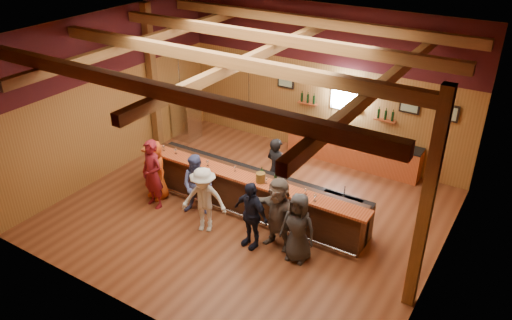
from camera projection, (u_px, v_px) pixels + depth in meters
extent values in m
plane|color=brown|center=(250.00, 212.00, 12.62)|extent=(9.00, 9.00, 0.00)
cube|color=brown|center=(323.00, 82.00, 14.56)|extent=(9.00, 0.04, 4.50)
cube|color=brown|center=(124.00, 214.00, 8.57)|extent=(9.00, 0.04, 4.50)
cube|color=brown|center=(111.00, 95.00, 13.66)|extent=(0.04, 8.00, 4.50)
cube|color=brown|center=(449.00, 183.00, 9.46)|extent=(0.04, 8.00, 4.50)
cube|color=brown|center=(248.00, 34.00, 10.50)|extent=(9.00, 8.00, 0.04)
cube|color=#3C1013|center=(326.00, 35.00, 13.89)|extent=(9.00, 0.01, 1.70)
cube|color=#3C1013|center=(104.00, 44.00, 12.99)|extent=(0.01, 8.00, 1.70)
cube|color=#3C1013|center=(462.00, 115.00, 8.81)|extent=(0.01, 8.00, 1.70)
cube|color=brown|center=(153.00, 80.00, 14.72)|extent=(0.22, 0.22, 4.50)
cube|color=brown|center=(426.00, 206.00, 8.78)|extent=(0.22, 0.22, 4.50)
cube|color=brown|center=(153.00, 89.00, 8.40)|extent=(8.80, 0.20, 0.25)
cube|color=brown|center=(221.00, 60.00, 9.90)|extent=(8.80, 0.20, 0.25)
cube|color=brown|center=(272.00, 38.00, 11.39)|extent=(8.80, 0.20, 0.25)
cube|color=brown|center=(311.00, 21.00, 12.89)|extent=(8.80, 0.20, 0.25)
cube|color=brown|center=(145.00, 40.00, 12.16)|extent=(0.18, 7.80, 0.22)
cube|color=brown|center=(249.00, 59.00, 10.76)|extent=(0.18, 7.80, 0.22)
cube|color=brown|center=(383.00, 84.00, 9.36)|extent=(0.18, 7.80, 0.22)
cube|color=black|center=(250.00, 194.00, 12.37)|extent=(6.00, 0.60, 1.05)
cube|color=#993B1B|center=(245.00, 178.00, 11.98)|extent=(6.30, 0.50, 0.06)
cube|color=black|center=(258.00, 174.00, 12.47)|extent=(6.00, 0.48, 0.05)
cube|color=black|center=(258.00, 190.00, 12.69)|extent=(6.00, 0.48, 0.90)
cube|color=silver|center=(331.00, 198.00, 11.56)|extent=(0.45, 0.40, 0.14)
cube|color=silver|center=(351.00, 204.00, 11.33)|extent=(0.45, 0.40, 0.14)
cylinder|color=silver|center=(241.00, 215.00, 12.24)|extent=(6.00, 0.06, 0.06)
cube|color=#993B1B|center=(352.00, 151.00, 14.64)|extent=(4.00, 0.50, 0.90)
cube|color=black|center=(354.00, 136.00, 14.41)|extent=(4.00, 0.52, 0.05)
cube|color=silver|center=(347.00, 94.00, 14.24)|extent=(0.95, 0.08, 0.95)
cube|color=white|center=(346.00, 95.00, 14.21)|extent=(0.78, 0.01, 0.78)
cube|color=black|center=(286.00, 81.00, 15.14)|extent=(0.55, 0.04, 0.45)
cube|color=silver|center=(285.00, 81.00, 15.13)|extent=(0.45, 0.01, 0.35)
cube|color=black|center=(410.00, 105.00, 13.37)|extent=(0.55, 0.04, 0.45)
cube|color=silver|center=(410.00, 106.00, 13.35)|extent=(0.45, 0.01, 0.35)
cube|color=black|center=(448.00, 113.00, 12.91)|extent=(0.55, 0.04, 0.45)
cube|color=silver|center=(448.00, 113.00, 12.89)|extent=(0.45, 0.01, 0.35)
cube|color=#993B1B|center=(308.00, 103.00, 14.99)|extent=(0.60, 0.18, 0.04)
cylinder|color=black|center=(302.00, 97.00, 15.01)|extent=(0.07, 0.07, 0.26)
cylinder|color=black|center=(308.00, 99.00, 14.91)|extent=(0.07, 0.07, 0.26)
cylinder|color=black|center=(314.00, 100.00, 14.82)|extent=(0.07, 0.07, 0.26)
cube|color=#993B1B|center=(385.00, 120.00, 13.87)|extent=(0.60, 0.18, 0.04)
cylinder|color=black|center=(379.00, 114.00, 13.89)|extent=(0.07, 0.07, 0.26)
cylinder|color=black|center=(386.00, 115.00, 13.80)|extent=(0.07, 0.07, 0.26)
cylinder|color=black|center=(393.00, 117.00, 13.70)|extent=(0.07, 0.07, 0.26)
cylinder|color=black|center=(179.00, 72.00, 11.99)|extent=(0.01, 0.01, 1.25)
sphere|color=#F13A0C|center=(181.00, 96.00, 12.28)|extent=(0.24, 0.24, 0.24)
cylinder|color=black|center=(249.00, 87.00, 11.06)|extent=(0.01, 0.01, 1.25)
sphere|color=#F13A0C|center=(249.00, 113.00, 11.35)|extent=(0.24, 0.24, 0.24)
cylinder|color=black|center=(332.00, 105.00, 10.12)|extent=(0.01, 0.01, 1.25)
sphere|color=#F13A0C|center=(330.00, 133.00, 10.42)|extent=(0.24, 0.24, 0.24)
cube|color=silver|center=(186.00, 112.00, 16.06)|extent=(0.70, 0.70, 1.80)
imported|color=#BC4211|center=(156.00, 170.00, 12.87)|extent=(0.90, 0.70, 1.63)
imported|color=maroon|center=(152.00, 174.00, 12.46)|extent=(0.73, 0.54, 1.84)
imported|color=#4D599B|center=(197.00, 185.00, 12.22)|extent=(0.94, 0.84, 1.60)
imported|color=silver|center=(204.00, 200.00, 11.57)|extent=(1.22, 0.96, 1.66)
imported|color=black|center=(251.00, 215.00, 11.06)|extent=(1.02, 0.58, 1.64)
imported|color=#655850|center=(278.00, 213.00, 11.02)|extent=(1.63, 0.59, 1.74)
imported|color=#2B2C2E|center=(298.00, 228.00, 10.63)|extent=(0.82, 0.55, 1.63)
imported|color=black|center=(276.00, 169.00, 12.84)|extent=(0.72, 0.57, 1.72)
cylinder|color=olive|center=(260.00, 178.00, 11.69)|extent=(0.22, 0.22, 0.24)
cylinder|color=black|center=(262.00, 174.00, 11.83)|extent=(0.07, 0.07, 0.24)
cylinder|color=black|center=(262.00, 169.00, 11.75)|extent=(0.02, 0.02, 0.08)
cylinder|color=black|center=(275.00, 179.00, 11.63)|extent=(0.07, 0.07, 0.23)
cylinder|color=black|center=(276.00, 173.00, 11.56)|extent=(0.02, 0.02, 0.08)
cylinder|color=silver|center=(164.00, 150.00, 13.19)|extent=(0.06, 0.06, 0.01)
cylinder|color=silver|center=(164.00, 149.00, 13.17)|extent=(0.01, 0.01, 0.09)
sphere|color=silver|center=(164.00, 146.00, 13.13)|extent=(0.07, 0.07, 0.07)
cylinder|color=silver|center=(176.00, 154.00, 13.03)|extent=(0.06, 0.06, 0.01)
cylinder|color=silver|center=(176.00, 152.00, 13.01)|extent=(0.01, 0.01, 0.09)
sphere|color=silver|center=(176.00, 149.00, 12.97)|extent=(0.07, 0.07, 0.07)
cylinder|color=silver|center=(198.00, 162.00, 12.60)|extent=(0.07, 0.07, 0.01)
cylinder|color=silver|center=(198.00, 160.00, 12.58)|extent=(0.01, 0.01, 0.10)
sphere|color=silver|center=(198.00, 157.00, 12.54)|extent=(0.08, 0.08, 0.08)
cylinder|color=silver|center=(208.00, 166.00, 12.45)|extent=(0.07, 0.07, 0.01)
cylinder|color=silver|center=(208.00, 164.00, 12.42)|extent=(0.01, 0.01, 0.09)
sphere|color=silver|center=(207.00, 161.00, 12.39)|extent=(0.07, 0.07, 0.07)
cylinder|color=silver|center=(235.00, 171.00, 12.20)|extent=(0.06, 0.06, 0.01)
cylinder|color=silver|center=(235.00, 169.00, 12.18)|extent=(0.01, 0.01, 0.09)
sphere|color=silver|center=(235.00, 167.00, 12.15)|extent=(0.07, 0.07, 0.07)
cylinder|color=silver|center=(266.00, 183.00, 11.69)|extent=(0.06, 0.06, 0.01)
cylinder|color=silver|center=(266.00, 182.00, 11.67)|extent=(0.01, 0.01, 0.09)
sphere|color=silver|center=(266.00, 179.00, 11.63)|extent=(0.07, 0.07, 0.07)
cylinder|color=silver|center=(306.00, 194.00, 11.26)|extent=(0.07, 0.07, 0.01)
cylinder|color=silver|center=(306.00, 192.00, 11.24)|extent=(0.01, 0.01, 0.09)
sphere|color=silver|center=(306.00, 189.00, 11.20)|extent=(0.07, 0.07, 0.07)
cylinder|color=silver|center=(315.00, 201.00, 11.01)|extent=(0.07, 0.07, 0.01)
cylinder|color=silver|center=(315.00, 199.00, 10.99)|extent=(0.01, 0.01, 0.11)
sphere|color=silver|center=(315.00, 195.00, 10.95)|extent=(0.08, 0.08, 0.08)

